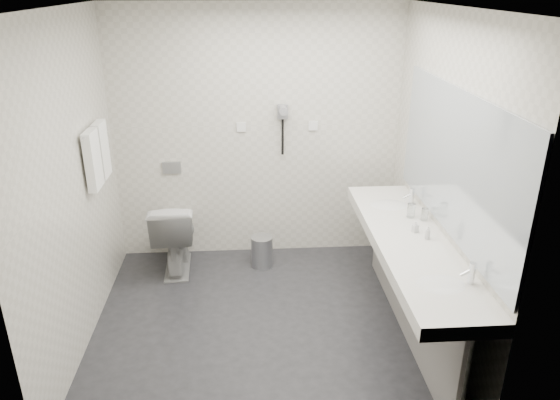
{
  "coord_description": "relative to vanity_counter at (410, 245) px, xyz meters",
  "views": [
    {
      "loc": [
        -0.11,
        -3.69,
        2.66
      ],
      "look_at": [
        0.15,
        0.15,
        1.05
      ],
      "focal_mm": 33.69,
      "sensor_mm": 36.0,
      "label": 1
    }
  ],
  "objects": [
    {
      "name": "floor",
      "position": [
        -1.12,
        0.2,
        -0.8
      ],
      "size": [
        2.8,
        2.8,
        0.0
      ],
      "primitive_type": "plane",
      "color": "#232327",
      "rests_on": "ground"
    },
    {
      "name": "ceiling",
      "position": [
        -1.12,
        0.2,
        1.7
      ],
      "size": [
        2.8,
        2.8,
        0.0
      ],
      "primitive_type": "plane",
      "rotation": [
        3.14,
        0.0,
        0.0
      ],
      "color": "silver",
      "rests_on": "wall_back"
    },
    {
      "name": "wall_back",
      "position": [
        -1.12,
        1.5,
        0.45
      ],
      "size": [
        2.8,
        0.0,
        2.8
      ],
      "primitive_type": "plane",
      "rotation": [
        1.57,
        0.0,
        0.0
      ],
      "color": "beige",
      "rests_on": "floor"
    },
    {
      "name": "wall_front",
      "position": [
        -1.12,
        -1.1,
        0.45
      ],
      "size": [
        2.8,
        0.0,
        2.8
      ],
      "primitive_type": "plane",
      "rotation": [
        -1.57,
        0.0,
        0.0
      ],
      "color": "beige",
      "rests_on": "floor"
    },
    {
      "name": "wall_left",
      "position": [
        -2.52,
        0.2,
        0.45
      ],
      "size": [
        0.0,
        2.6,
        2.6
      ],
      "primitive_type": "plane",
      "rotation": [
        1.57,
        0.0,
        1.57
      ],
      "color": "beige",
      "rests_on": "floor"
    },
    {
      "name": "wall_right",
      "position": [
        0.27,
        0.2,
        0.45
      ],
      "size": [
        0.0,
        2.6,
        2.6
      ],
      "primitive_type": "plane",
      "rotation": [
        1.57,
        0.0,
        -1.57
      ],
      "color": "beige",
      "rests_on": "floor"
    },
    {
      "name": "vanity_counter",
      "position": [
        0.0,
        0.0,
        0.0
      ],
      "size": [
        0.55,
        2.2,
        0.1
      ],
      "primitive_type": "cube",
      "color": "silver",
      "rests_on": "floor"
    },
    {
      "name": "vanity_panel",
      "position": [
        0.02,
        0.0,
        -0.42
      ],
      "size": [
        0.03,
        2.15,
        0.75
      ],
      "primitive_type": "cube",
      "color": "gray",
      "rests_on": "floor"
    },
    {
      "name": "vanity_post_near",
      "position": [
        0.05,
        -1.04,
        -0.42
      ],
      "size": [
        0.06,
        0.06,
        0.75
      ],
      "primitive_type": "cylinder",
      "color": "silver",
      "rests_on": "floor"
    },
    {
      "name": "vanity_post_far",
      "position": [
        0.05,
        1.04,
        -0.42
      ],
      "size": [
        0.06,
        0.06,
        0.75
      ],
      "primitive_type": "cylinder",
      "color": "silver",
      "rests_on": "floor"
    },
    {
      "name": "mirror",
      "position": [
        0.26,
        0.0,
        0.65
      ],
      "size": [
        0.02,
        2.2,
        1.05
      ],
      "primitive_type": "cube",
      "color": "#B2BCC6",
      "rests_on": "wall_right"
    },
    {
      "name": "basin_near",
      "position": [
        0.0,
        -0.65,
        0.04
      ],
      "size": [
        0.4,
        0.31,
        0.05
      ],
      "primitive_type": "ellipsoid",
      "color": "white",
      "rests_on": "vanity_counter"
    },
    {
      "name": "basin_far",
      "position": [
        0.0,
        0.65,
        0.04
      ],
      "size": [
        0.4,
        0.31,
        0.05
      ],
      "primitive_type": "ellipsoid",
      "color": "white",
      "rests_on": "vanity_counter"
    },
    {
      "name": "faucet_near",
      "position": [
        0.19,
        -0.65,
        0.12
      ],
      "size": [
        0.04,
        0.04,
        0.15
      ],
      "primitive_type": "cylinder",
      "color": "silver",
      "rests_on": "vanity_counter"
    },
    {
      "name": "faucet_far",
      "position": [
        0.19,
        0.65,
        0.12
      ],
      "size": [
        0.04,
        0.04,
        0.15
      ],
      "primitive_type": "cylinder",
      "color": "silver",
      "rests_on": "vanity_counter"
    },
    {
      "name": "soap_bottle_a",
      "position": [
        0.06,
        0.11,
        0.1
      ],
      "size": [
        0.05,
        0.05,
        0.09
      ],
      "primitive_type": "imported",
      "rotation": [
        0.0,
        0.0,
        0.4
      ],
      "color": "silver",
      "rests_on": "vanity_counter"
    },
    {
      "name": "soap_bottle_c",
      "position": [
        0.12,
        -0.01,
        0.1
      ],
      "size": [
        0.05,
        0.05,
        0.11
      ],
      "primitive_type": "imported",
      "rotation": [
        0.0,
        0.0,
        0.36
      ],
      "color": "silver",
      "rests_on": "vanity_counter"
    },
    {
      "name": "glass_left",
      "position": [
        0.21,
        0.32,
        0.1
      ],
      "size": [
        0.06,
        0.06,
        0.1
      ],
      "primitive_type": "cylinder",
      "rotation": [
        0.0,
        0.0,
        0.11
      ],
      "color": "silver",
      "rests_on": "vanity_counter"
    },
    {
      "name": "glass_right",
      "position": [
        0.11,
        0.39,
        0.11
      ],
      "size": [
        0.07,
        0.07,
        0.12
      ],
      "primitive_type": "cylinder",
      "rotation": [
        0.0,
        0.0,
        0.08
      ],
      "color": "silver",
      "rests_on": "vanity_counter"
    },
    {
      "name": "toilet",
      "position": [
        -1.96,
        1.17,
        -0.43
      ],
      "size": [
        0.45,
        0.75,
        0.74
      ],
      "primitive_type": "imported",
      "rotation": [
        0.0,
        0.0,
        3.19
      ],
      "color": "white",
      "rests_on": "floor"
    },
    {
      "name": "flush_plate",
      "position": [
        -1.98,
        1.49,
        0.15
      ],
      "size": [
        0.18,
        0.02,
        0.12
      ],
      "primitive_type": "cube",
      "color": "#B2B5BA",
      "rests_on": "wall_back"
    },
    {
      "name": "pedal_bin",
      "position": [
        -1.1,
        1.16,
        -0.65
      ],
      "size": [
        0.23,
        0.23,
        0.3
      ],
      "primitive_type": "cylinder",
      "rotation": [
        0.0,
        0.0,
        -0.05
      ],
      "color": "#B2B5BA",
      "rests_on": "floor"
    },
    {
      "name": "bin_lid",
      "position": [
        -1.1,
        1.16,
        -0.49
      ],
      "size": [
        0.22,
        0.22,
        0.02
      ],
      "primitive_type": "cylinder",
      "color": "#B2B5BA",
      "rests_on": "pedal_bin"
    },
    {
      "name": "towel_rail",
      "position": [
        -2.47,
        0.75,
        0.75
      ],
      "size": [
        0.02,
        0.62,
        0.02
      ],
      "primitive_type": "cylinder",
      "rotation": [
        1.57,
        0.0,
        0.0
      ],
      "color": "silver",
      "rests_on": "wall_left"
    },
    {
      "name": "towel_near",
      "position": [
        -2.46,
        0.61,
        0.53
      ],
      "size": [
        0.07,
        0.24,
        0.48
      ],
      "primitive_type": "cube",
      "color": "white",
      "rests_on": "towel_rail"
    },
    {
      "name": "towel_far",
      "position": [
        -2.46,
        0.89,
        0.53
      ],
      "size": [
        0.07,
        0.24,
        0.48
      ],
      "primitive_type": "cube",
      "color": "white",
      "rests_on": "towel_rail"
    },
    {
      "name": "dryer_cradle",
      "position": [
        -0.88,
        1.47,
        0.7
      ],
      "size": [
        0.1,
        0.04,
        0.14
      ],
      "primitive_type": "cube",
      "color": "gray",
      "rests_on": "wall_back"
    },
    {
      "name": "dryer_barrel",
      "position": [
        -0.88,
        1.4,
        0.73
      ],
      "size": [
        0.08,
        0.14,
        0.08
      ],
      "primitive_type": "cylinder",
      "rotation": [
        1.57,
        0.0,
        0.0
      ],
      "color": "gray",
      "rests_on": "dryer_cradle"
    },
    {
      "name": "dryer_cord",
      "position": [
        -0.88,
        1.46,
        0.45
      ],
      "size": [
        0.02,
        0.02,
        0.35
      ],
      "primitive_type": "cylinder",
      "color": "black",
      "rests_on": "dryer_cradle"
    },
    {
      "name": "switch_plate_a",
      "position": [
        -1.27,
        1.49,
        0.55
      ],
      "size": [
        0.09,
        0.02,
        0.09
      ],
      "primitive_type": "cube",
      "color": "white",
      "rests_on": "wall_back"
    },
    {
      "name": "switch_plate_b",
      "position": [
        -0.57,
        1.49,
        0.55
      ],
      "size": [
        0.09,
        0.02,
        0.09
      ],
      "primitive_type": "cube",
      "color": "white",
      "rests_on": "wall_back"
    }
  ]
}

